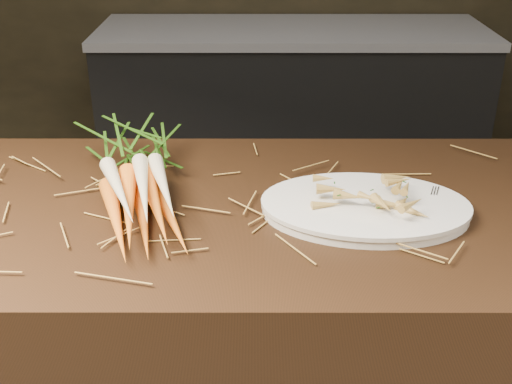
% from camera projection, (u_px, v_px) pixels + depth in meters
% --- Properties ---
extents(main_counter, '(2.40, 0.70, 0.90)m').
position_uv_depth(main_counter, '(200.00, 376.00, 1.48)').
color(main_counter, black).
rests_on(main_counter, ground).
extents(back_counter, '(1.82, 0.62, 0.84)m').
position_uv_depth(back_counter, '(291.00, 113.00, 3.18)').
color(back_counter, black).
rests_on(back_counter, ground).
extents(straw_bedding, '(1.40, 0.60, 0.02)m').
position_uv_depth(straw_bedding, '(191.00, 200.00, 1.28)').
color(straw_bedding, '#AC8338').
rests_on(straw_bedding, main_counter).
extents(root_veg_bunch, '(0.30, 0.57, 0.10)m').
position_uv_depth(root_veg_bunch, '(136.00, 169.00, 1.31)').
color(root_veg_bunch, '#D65E1D').
rests_on(root_veg_bunch, main_counter).
extents(serving_platter, '(0.42, 0.29, 0.02)m').
position_uv_depth(serving_platter, '(365.00, 209.00, 1.24)').
color(serving_platter, white).
rests_on(serving_platter, main_counter).
extents(roasted_veg_heap, '(0.20, 0.16, 0.04)m').
position_uv_depth(roasted_veg_heap, '(366.00, 194.00, 1.23)').
color(roasted_veg_heap, '#A87730').
rests_on(roasted_veg_heap, serving_platter).
extents(serving_fork, '(0.07, 0.15, 0.00)m').
position_uv_depth(serving_fork, '(442.00, 210.00, 1.21)').
color(serving_fork, silver).
rests_on(serving_fork, serving_platter).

